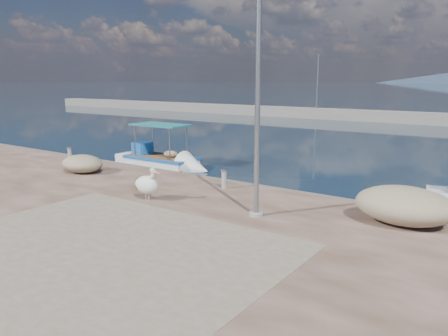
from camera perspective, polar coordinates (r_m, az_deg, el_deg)
ground at (r=14.09m, az=-9.04°, el=-7.72°), size 1400.00×1400.00×0.00m
quay_patch at (r=11.34m, az=-16.17°, el=-10.17°), size 9.00×7.00×0.01m
breakwater at (r=50.50m, az=24.58°, el=5.93°), size 120.00×2.20×7.50m
boat_left at (r=23.83m, az=-8.27°, el=0.75°), size 5.56×1.95×2.66m
pelican at (r=15.24m, az=-10.00°, el=-2.13°), size 1.23×0.64×1.19m
lamp_post at (r=12.92m, az=4.46°, el=7.89°), size 0.44×0.96×7.00m
bollard_near at (r=16.65m, az=0.00°, el=-1.30°), size 0.25×0.25×0.77m
bollard_far at (r=23.54m, az=-19.51°, el=1.79°), size 0.24×0.24×0.74m
potted_plant at (r=16.78m, az=-10.82°, el=-2.00°), size 0.55×0.51×0.49m
net_pile_c at (r=13.61m, az=22.48°, el=-4.54°), size 2.79×2.00×1.10m
net_pile_b at (r=20.57m, az=-18.02°, el=0.54°), size 2.03×1.58×0.79m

